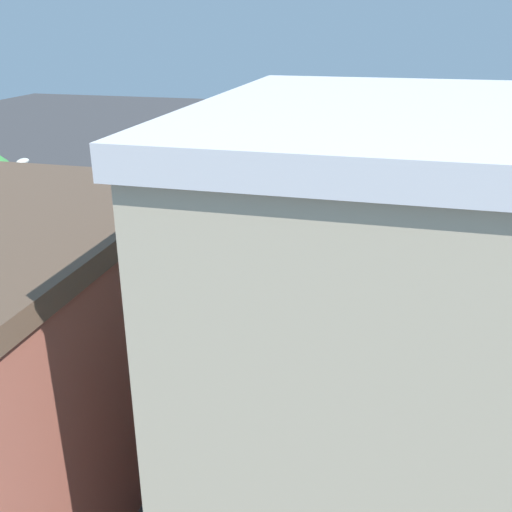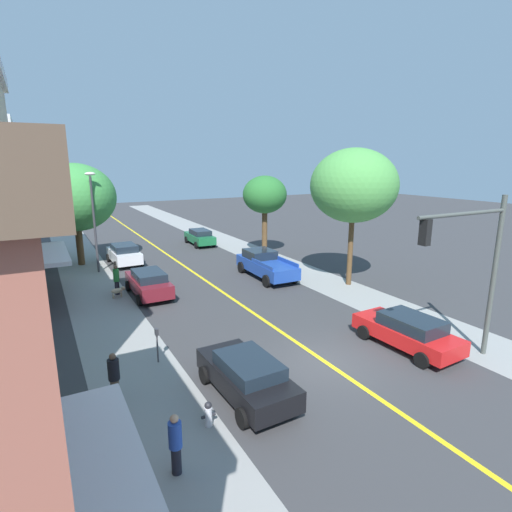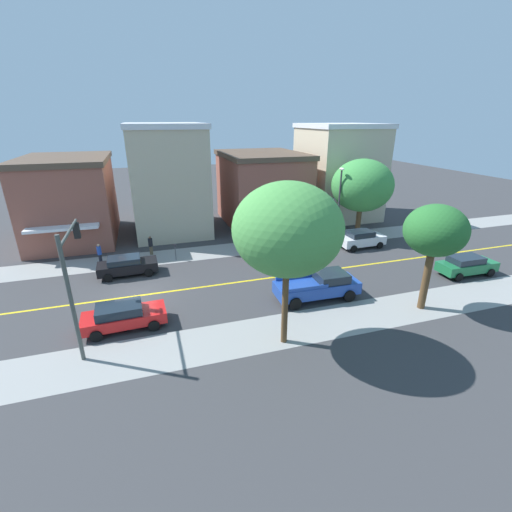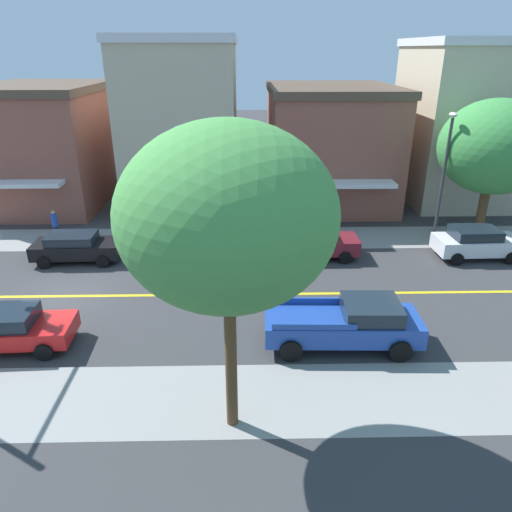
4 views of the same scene
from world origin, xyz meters
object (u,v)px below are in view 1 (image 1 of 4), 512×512
street_tree_left_far (175,146)px  parking_meter (400,337)px  street_tree_right_corner (335,131)px  maroon_sedan_left_curb (209,297)px  white_sedan_left_curb (43,276)px  black_sedan_left_curb (498,328)px  pedestrian_black_shirt (456,373)px  blue_pickup_truck (251,235)px  red_sedan_right_curb (478,258)px  street_lamp (32,223)px  pedestrian_green_shirt (170,308)px  green_sedan_right_curb (56,220)px  small_dog (184,321)px

street_tree_left_far → parking_meter: 19.59m
street_tree_right_corner → parking_meter: (-13.70, -4.40, -5.40)m
street_tree_right_corner → maroon_sedan_left_curb: bearing=161.9°
street_tree_left_far → white_sedan_left_curb: street_tree_left_far is taller
street_tree_left_far → maroon_sedan_left_curb: (-11.21, -5.78, -4.28)m
black_sedan_left_curb → pedestrian_black_shirt: (-3.94, 1.88, 0.11)m
street_tree_left_far → blue_pickup_truck: (-3.17, -5.64, -4.19)m
red_sedan_right_curb → black_sedan_left_curb: red_sedan_right_curb is taller
street_lamp → blue_pickup_truck: street_lamp is taller
pedestrian_green_shirt → pedestrian_black_shirt: size_ratio=1.06×
parking_meter → maroon_sedan_left_curb: maroon_sedan_left_curb is taller
parking_meter → white_sedan_left_curb: bearing=83.3°
parking_meter → red_sedan_right_curb: 10.41m
street_tree_right_corner → pedestrian_green_shirt: (-13.58, 5.08, -5.37)m
pedestrian_green_shirt → blue_pickup_truck: bearing=-38.6°
street_tree_left_far → maroon_sedan_left_curb: bearing=-152.7°
street_lamp → maroon_sedan_left_curb: (1.88, -7.07, -3.51)m
maroon_sedan_left_curb → pedestrian_black_shirt: size_ratio=2.65×
green_sedan_right_curb → white_sedan_left_curb: 8.88m
street_tree_left_far → green_sedan_right_curb: (-3.17, 6.90, -4.30)m
white_sedan_left_curb → blue_pickup_truck: size_ratio=0.76×
white_sedan_left_curb → small_dog: bearing=164.9°
parking_meter → white_sedan_left_curb: (1.97, 16.78, -0.09)m
red_sedan_right_curb → green_sedan_right_curb: size_ratio=1.03×
white_sedan_left_curb → pedestrian_black_shirt: pedestrian_black_shirt is taller
street_tree_left_far → pedestrian_green_shirt: size_ratio=3.70×
pedestrian_green_shirt → pedestrian_black_shirt: bearing=-132.9°
white_sedan_left_curb → pedestrian_black_shirt: bearing=166.6°
green_sedan_right_curb → pedestrian_green_shirt: size_ratio=2.51×
small_dog → red_sedan_right_curb: bearing=-61.4°
street_tree_left_far → white_sedan_left_curb: bearing=166.3°
street_lamp → blue_pickup_truck: (9.92, -6.93, -3.43)m
small_dog → street_tree_left_far: bearing=13.6°
red_sedan_right_curb → maroon_sedan_left_curb: size_ratio=1.03×
blue_pickup_truck → black_sedan_left_curb: bearing=149.2°
black_sedan_left_curb → blue_pickup_truck: bearing=-34.0°
small_dog → green_sedan_right_curb: bearing=42.8°
white_sedan_left_curb → blue_pickup_truck: bearing=-138.3°
parking_meter → small_dog: parking_meter is taller
street_tree_left_far → pedestrian_green_shirt: bearing=-160.2°
street_tree_right_corner → red_sedan_right_curb: street_tree_right_corner is taller
pedestrian_green_shirt → small_dog: bearing=-128.2°
parking_meter → pedestrian_green_shirt: (0.13, 9.49, 0.03)m
white_sedan_left_curb → pedestrian_green_shirt: bearing=164.3°
street_lamp → red_sedan_right_curb: (9.80, -19.24, -3.55)m
street_tree_right_corner → white_sedan_left_curb: (-11.73, 12.38, -5.49)m
red_sedan_right_curb → street_tree_right_corner: bearing=-28.4°
street_tree_left_far → red_sedan_right_curb: bearing=-100.4°
street_lamp → green_sedan_right_curb: (9.92, 5.61, -3.53)m
pedestrian_green_shirt → pedestrian_black_shirt: 11.62m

